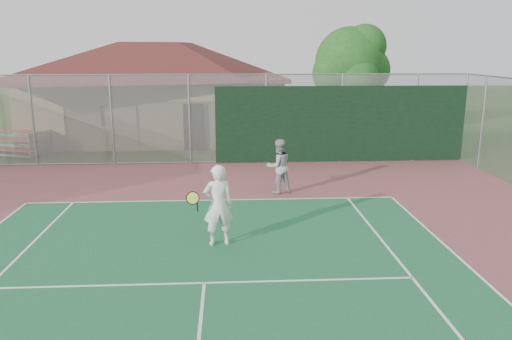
{
  "coord_description": "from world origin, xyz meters",
  "views": [
    {
      "loc": [
        0.5,
        -2.52,
        4.42
      ],
      "look_at": [
        1.24,
        10.51,
        1.27
      ],
      "focal_mm": 35.0,
      "sensor_mm": 36.0,
      "label": 1
    }
  ],
  "objects_px": {
    "tree": "(352,64)",
    "player_white_front": "(218,206)",
    "clubhouse": "(159,80)",
    "bleachers": "(12,143)",
    "player_grey_back": "(279,167)"
  },
  "relations": [
    {
      "from": "clubhouse",
      "to": "player_grey_back",
      "type": "relative_size",
      "value": 7.85
    },
    {
      "from": "bleachers",
      "to": "player_white_front",
      "type": "xyz_separation_m",
      "value": [
        9.03,
        -10.68,
        0.41
      ]
    },
    {
      "from": "clubhouse",
      "to": "bleachers",
      "type": "distance_m",
      "value": 7.78
    },
    {
      "from": "tree",
      "to": "player_grey_back",
      "type": "bearing_deg",
      "value": -115.11
    },
    {
      "from": "tree",
      "to": "player_grey_back",
      "type": "xyz_separation_m",
      "value": [
        -4.59,
        -9.8,
        -2.86
      ]
    },
    {
      "from": "player_white_front",
      "to": "clubhouse",
      "type": "bearing_deg",
      "value": -88.47
    },
    {
      "from": "tree",
      "to": "player_white_front",
      "type": "bearing_deg",
      "value": -114.58
    },
    {
      "from": "clubhouse",
      "to": "player_white_front",
      "type": "distance_m",
      "value": 15.82
    },
    {
      "from": "tree",
      "to": "player_white_front",
      "type": "xyz_separation_m",
      "value": [
        -6.41,
        -14.02,
        -2.77
      ]
    },
    {
      "from": "bleachers",
      "to": "clubhouse",
      "type": "bearing_deg",
      "value": 59.5
    },
    {
      "from": "clubhouse",
      "to": "tree",
      "type": "xyz_separation_m",
      "value": [
        9.69,
        -1.34,
        0.83
      ]
    },
    {
      "from": "clubhouse",
      "to": "player_white_front",
      "type": "height_order",
      "value": "clubhouse"
    },
    {
      "from": "clubhouse",
      "to": "bleachers",
      "type": "relative_size",
      "value": 4.14
    },
    {
      "from": "tree",
      "to": "player_white_front",
      "type": "distance_m",
      "value": 15.66
    },
    {
      "from": "bleachers",
      "to": "player_white_front",
      "type": "bearing_deg",
      "value": -29.43
    }
  ]
}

